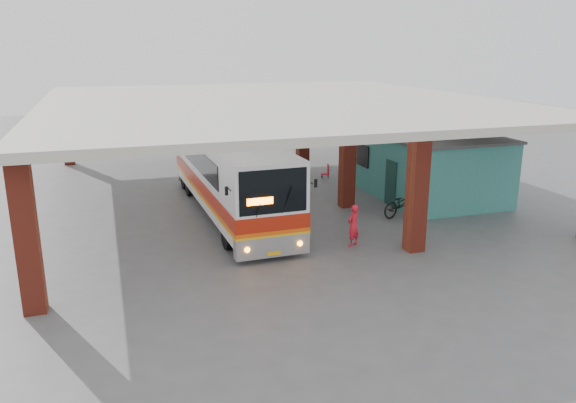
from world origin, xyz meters
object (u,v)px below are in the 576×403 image
(red_chair, at_px, (327,171))
(motorcycle, at_px, (403,203))
(pedestrian, at_px, (353,225))
(coach_bus, at_px, (229,173))

(red_chair, bearing_deg, motorcycle, -76.37)
(pedestrian, bearing_deg, motorcycle, -172.80)
(pedestrian, xyz_separation_m, red_chair, (3.18, 10.49, -0.42))
(motorcycle, height_order, red_chair, motorcycle)
(motorcycle, bearing_deg, pedestrian, 110.20)
(red_chair, bearing_deg, coach_bus, -131.98)
(red_chair, bearing_deg, pedestrian, -96.24)
(pedestrian, height_order, red_chair, pedestrian)
(motorcycle, xyz_separation_m, red_chair, (-0.41, 7.74, -0.22))
(motorcycle, relative_size, pedestrian, 1.40)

